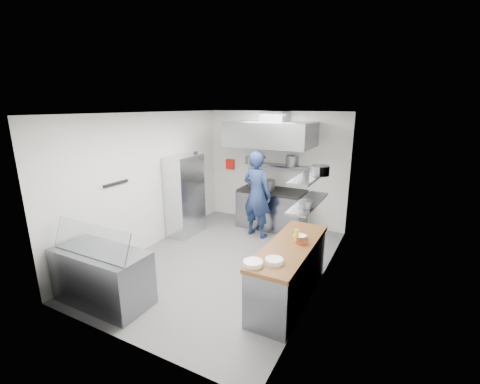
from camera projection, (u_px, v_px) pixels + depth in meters
The scene contains 35 objects.
floor at pixel (226, 261), 6.23m from camera, with size 5.00×5.00×0.00m, color #535355.
ceiling at pixel (224, 113), 5.50m from camera, with size 5.00×5.00×0.00m, color silver.
wall_back at pixel (275, 169), 8.01m from camera, with size 3.60×0.02×2.80m, color white.
wall_front at pixel (117, 241), 3.73m from camera, with size 3.60×0.02×2.80m, color white.
wall_left at pixel (150, 181), 6.67m from camera, with size 5.00×0.02×2.80m, color white.
wall_right at pixel (323, 205), 5.07m from camera, with size 5.00×0.02×2.80m, color white.
gas_range at pixel (272, 210), 7.87m from camera, with size 1.60×0.80×0.90m, color gray.
cooktop at pixel (272, 191), 7.75m from camera, with size 1.57×0.78×0.06m, color black.
stock_pot_left at pixel (254, 182), 8.03m from camera, with size 0.28×0.28×0.20m, color slate.
stock_pot_mid at pixel (268, 185), 7.69m from camera, with size 0.35×0.35×0.24m, color slate.
over_range_shelf at pixel (277, 165), 7.80m from camera, with size 1.60×0.30×0.04m, color gray.
shelf_pot_a at pixel (251, 160), 7.86m from camera, with size 0.27×0.27×0.18m, color slate.
shelf_pot_b at pixel (292, 160), 7.69m from camera, with size 0.30×0.30×0.22m, color slate.
extractor_hood at pixel (271, 134), 7.24m from camera, with size 1.90×1.15×0.55m, color gray.
hood_duct at pixel (275, 117), 7.33m from camera, with size 0.55×0.55×0.24m, color slate.
red_firebox at pixel (230, 164), 8.51m from camera, with size 0.22×0.10×0.26m, color red.
chef at pixel (257, 194), 7.22m from camera, with size 0.72×0.47×1.98m, color navy.
wire_rack at pixel (185, 196), 7.36m from camera, with size 0.50×0.90×1.85m, color silver.
rack_bin_a at pixel (189, 199), 7.51m from camera, with size 0.15×0.19×0.17m, color white.
rack_bin_b at pixel (199, 175), 7.75m from camera, with size 0.12×0.16×0.14m, color yellow.
rack_jar at pixel (196, 155), 7.46m from camera, with size 0.10×0.10×0.18m, color black.
knife_strip at pixel (116, 184), 5.85m from camera, with size 0.04×0.55×0.05m, color black.
prep_counter_base at pixel (289, 273), 4.95m from camera, with size 0.62×2.00×0.84m, color gray.
prep_counter_top at pixel (290, 247), 4.83m from camera, with size 0.65×2.04×0.06m, color brown.
plate_stack_a at pixel (253, 263), 4.20m from camera, with size 0.26×0.26×0.06m, color white.
plate_stack_b at pixel (274, 261), 4.26m from camera, with size 0.24×0.24×0.06m, color white.
copper_pan at pixel (302, 242), 4.86m from camera, with size 0.18×0.18×0.06m, color #C26136.
squeeze_bottle at pixel (297, 235), 4.96m from camera, with size 0.07×0.07×0.18m, color yellow.
mixing_bowl at pixel (300, 237), 5.06m from camera, with size 0.20×0.20×0.05m, color white.
wall_shelf_lower at pixel (309, 203), 4.86m from camera, with size 0.30×1.30×0.04m, color gray.
wall_shelf_upper at pixel (310, 176), 4.75m from camera, with size 0.30×1.30×0.04m, color gray.
shelf_pot_c at pixel (306, 204), 4.55m from camera, with size 0.20×0.20×0.10m, color slate.
shelf_pot_d at pixel (320, 170), 4.68m from camera, with size 0.28×0.28×0.14m, color slate.
display_case at pixel (103, 276), 4.86m from camera, with size 1.50×0.70×0.85m, color gray.
display_glass at pixel (91, 240), 4.58m from camera, with size 1.47×0.02×0.45m, color silver.
Camera 1 is at (2.86, -4.90, 2.93)m, focal length 24.00 mm.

